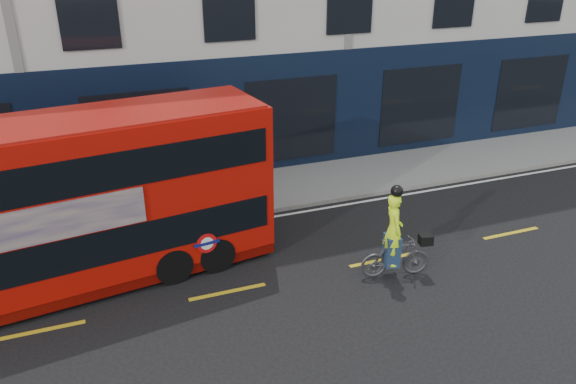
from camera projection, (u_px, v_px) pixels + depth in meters
ground at (37, 380)px, 10.29m from camera, size 120.00×120.00×0.00m
pavement at (44, 223)px, 15.80m from camera, size 60.00×3.00×0.12m
kerb at (43, 248)px, 14.52m from camera, size 60.00×0.12×0.13m
road_edge_line at (43, 255)px, 14.29m from camera, size 58.00×0.10×0.01m
lane_dashes at (40, 331)px, 11.56m from camera, size 58.00×0.12×0.01m
bus at (52, 208)px, 12.21m from camera, size 10.02×3.52×3.96m
cyclist at (395, 246)px, 13.12m from camera, size 1.74×0.81×2.38m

